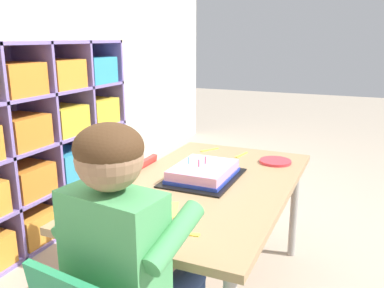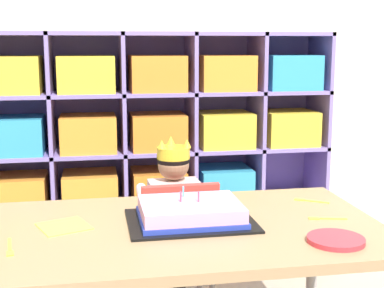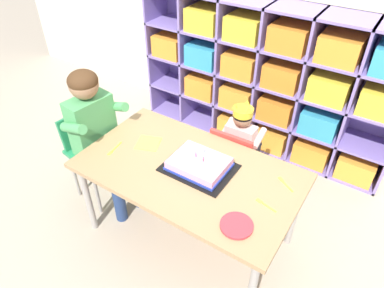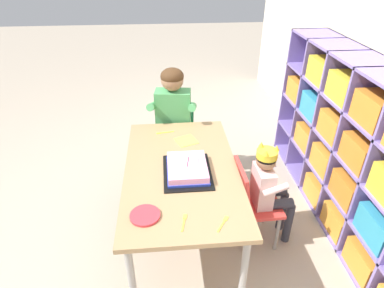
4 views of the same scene
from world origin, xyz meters
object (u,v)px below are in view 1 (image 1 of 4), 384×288
object	(u,v)px
birthday_cake_on_tray	(203,173)
fork_at_table_front_edge	(209,150)
paper_plate_stack	(275,161)
activity_table	(206,194)
child_with_crown	(109,184)
classroom_chair_blue	(128,208)
adult_helper_seated	(129,248)
fork_scattered_mid_table	(182,233)
fork_by_napkin	(241,155)

from	to	relation	value
birthday_cake_on_tray	fork_at_table_front_edge	distance (m)	0.51
paper_plate_stack	activity_table	bearing A→B (deg)	152.62
child_with_crown	birthday_cake_on_tray	xyz separation A→B (m)	(-0.02, -0.56, 0.15)
classroom_chair_blue	adult_helper_seated	xyz separation A→B (m)	(-0.79, -0.52, 0.28)
activity_table	fork_at_table_front_edge	bearing A→B (deg)	20.35
birthday_cake_on_tray	paper_plate_stack	distance (m)	0.47
activity_table	classroom_chair_blue	xyz separation A→B (m)	(0.07, 0.49, -0.19)
paper_plate_stack	fork_at_table_front_edge	size ratio (longest dim) A/B	1.45
adult_helper_seated	fork_at_table_front_edge	bearing A→B (deg)	-72.21
activity_table	child_with_crown	distance (m)	0.61
adult_helper_seated	birthday_cake_on_tray	distance (m)	0.77
child_with_crown	paper_plate_stack	bearing A→B (deg)	112.41
paper_plate_stack	fork_at_table_front_edge	distance (m)	0.43
adult_helper_seated	birthday_cake_on_tray	xyz separation A→B (m)	(0.77, 0.07, -0.01)
paper_plate_stack	fork_at_table_front_edge	world-z (taller)	paper_plate_stack
birthday_cake_on_tray	fork_scattered_mid_table	xyz separation A→B (m)	(-0.55, -0.15, -0.03)
birthday_cake_on_tray	fork_at_table_front_edge	bearing A→B (deg)	18.38
adult_helper_seated	activity_table	bearing A→B (deg)	-80.09
classroom_chair_blue	adult_helper_seated	world-z (taller)	adult_helper_seated
fork_at_table_front_edge	fork_by_napkin	size ratio (longest dim) A/B	0.91
classroom_chair_blue	birthday_cake_on_tray	xyz separation A→B (m)	(-0.02, -0.45, 0.27)
fork_by_napkin	fork_scattered_mid_table	distance (m)	1.01
activity_table	birthday_cake_on_tray	world-z (taller)	birthday_cake_on_tray
classroom_chair_blue	fork_scattered_mid_table	size ratio (longest dim) A/B	4.56
activity_table	fork_scattered_mid_table	bearing A→B (deg)	-167.74
activity_table	fork_scattered_mid_table	size ratio (longest dim) A/B	9.23
classroom_chair_blue	paper_plate_stack	xyz separation A→B (m)	(0.37, -0.72, 0.25)
adult_helper_seated	fork_at_table_front_edge	size ratio (longest dim) A/B	9.05
paper_plate_stack	birthday_cake_on_tray	bearing A→B (deg)	145.82
classroom_chair_blue	child_with_crown	bearing A→B (deg)	-90.16
child_with_crown	fork_scattered_mid_table	distance (m)	0.92
fork_by_napkin	activity_table	bearing A→B (deg)	-169.27
paper_plate_stack	adult_helper_seated	bearing A→B (deg)	170.32
child_with_crown	adult_helper_seated	distance (m)	1.02
adult_helper_seated	fork_by_napkin	distance (m)	1.22
child_with_crown	fork_by_napkin	size ratio (longest dim) A/B	6.33
activity_table	birthday_cake_on_tray	bearing A→B (deg)	36.50
adult_helper_seated	classroom_chair_blue	bearing A→B (deg)	-49.19
birthday_cake_on_tray	fork_by_napkin	world-z (taller)	birthday_cake_on_tray
adult_helper_seated	paper_plate_stack	xyz separation A→B (m)	(1.16, -0.20, -0.03)
child_with_crown	activity_table	bearing A→B (deg)	81.69
fork_at_table_front_edge	adult_helper_seated	bearing A→B (deg)	-137.04
child_with_crown	adult_helper_seated	world-z (taller)	adult_helper_seated
birthday_cake_on_tray	fork_by_napkin	bearing A→B (deg)	-6.62
classroom_chair_blue	fork_by_napkin	distance (m)	0.71
activity_table	adult_helper_seated	size ratio (longest dim) A/B	1.25
birthday_cake_on_tray	fork_by_napkin	distance (m)	0.45
activity_table	adult_helper_seated	world-z (taller)	adult_helper_seated
paper_plate_stack	fork_by_napkin	bearing A→B (deg)	74.47
activity_table	paper_plate_stack	world-z (taller)	paper_plate_stack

